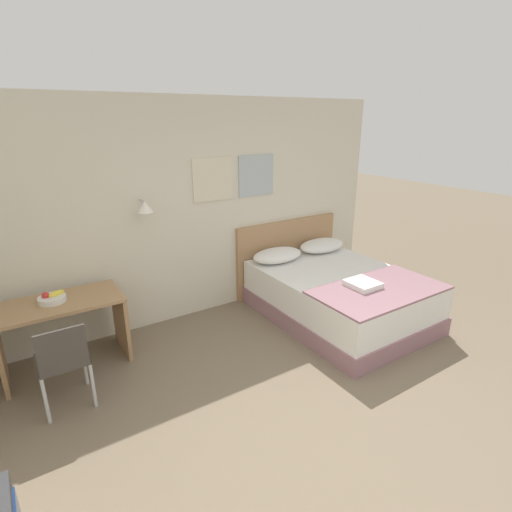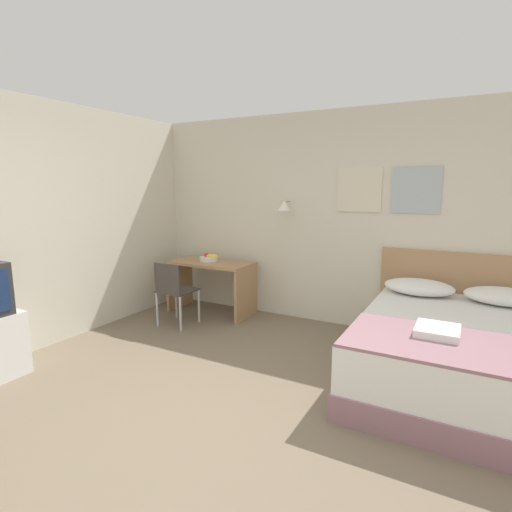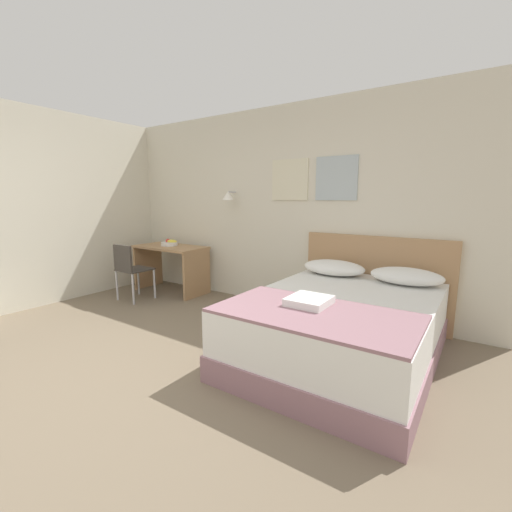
{
  "view_description": "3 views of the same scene",
  "coord_description": "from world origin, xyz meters",
  "px_view_note": "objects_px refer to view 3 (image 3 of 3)",
  "views": [
    {
      "loc": [
        -1.85,
        -1.61,
        2.42
      ],
      "look_at": [
        0.23,
        1.6,
        1.08
      ],
      "focal_mm": 28.0,
      "sensor_mm": 36.0,
      "label": 1
    },
    {
      "loc": [
        1.56,
        -2.05,
        1.75
      ],
      "look_at": [
        -0.49,
        1.71,
        0.99
      ],
      "focal_mm": 28.0,
      "sensor_mm": 36.0,
      "label": 2
    },
    {
      "loc": [
        2.53,
        -1.27,
        1.47
      ],
      "look_at": [
        0.39,
        1.89,
        0.82
      ],
      "focal_mm": 24.0,
      "sensor_mm": 36.0,
      "label": 3
    }
  ],
  "objects_px": {
    "bed": "(341,327)",
    "pillow_right": "(406,276)",
    "desk": "(171,260)",
    "fruit_bowl": "(169,243)",
    "folded_towel_near_foot": "(309,301)",
    "pillow_left": "(334,268)",
    "headboard": "(375,281)",
    "desk_chair": "(130,267)",
    "throw_blanket": "(314,313)"
  },
  "relations": [
    {
      "from": "desk_chair",
      "to": "headboard",
      "type": "bearing_deg",
      "value": 18.28
    },
    {
      "from": "fruit_bowl",
      "to": "folded_towel_near_foot",
      "type": "bearing_deg",
      "value": -22.08
    },
    {
      "from": "bed",
      "to": "pillow_left",
      "type": "height_order",
      "value": "pillow_left"
    },
    {
      "from": "bed",
      "to": "desk",
      "type": "distance_m",
      "value": 3.14
    },
    {
      "from": "throw_blanket",
      "to": "pillow_right",
      "type": "bearing_deg",
      "value": 74.33
    },
    {
      "from": "headboard",
      "to": "folded_towel_near_foot",
      "type": "height_order",
      "value": "headboard"
    },
    {
      "from": "pillow_right",
      "to": "folded_towel_near_foot",
      "type": "relative_size",
      "value": 2.12
    },
    {
      "from": "bed",
      "to": "fruit_bowl",
      "type": "bearing_deg",
      "value": 166.38
    },
    {
      "from": "pillow_left",
      "to": "pillow_right",
      "type": "distance_m",
      "value": 0.78
    },
    {
      "from": "throw_blanket",
      "to": "fruit_bowl",
      "type": "bearing_deg",
      "value": 156.33
    },
    {
      "from": "headboard",
      "to": "fruit_bowl",
      "type": "relative_size",
      "value": 6.48
    },
    {
      "from": "pillow_left",
      "to": "throw_blanket",
      "type": "height_order",
      "value": "pillow_left"
    },
    {
      "from": "pillow_right",
      "to": "folded_towel_near_foot",
      "type": "distance_m",
      "value": 1.34
    },
    {
      "from": "desk",
      "to": "pillow_left",
      "type": "bearing_deg",
      "value": 1.28
    },
    {
      "from": "fruit_bowl",
      "to": "throw_blanket",
      "type": "bearing_deg",
      "value": -23.67
    },
    {
      "from": "pillow_left",
      "to": "desk_chair",
      "type": "relative_size",
      "value": 0.87
    },
    {
      "from": "bed",
      "to": "pillow_right",
      "type": "height_order",
      "value": "pillow_right"
    },
    {
      "from": "desk_chair",
      "to": "desk",
      "type": "bearing_deg",
      "value": 81.99
    },
    {
      "from": "desk_chair",
      "to": "throw_blanket",
      "type": "bearing_deg",
      "value": -11.57
    },
    {
      "from": "throw_blanket",
      "to": "folded_towel_near_foot",
      "type": "relative_size",
      "value": 4.49
    },
    {
      "from": "throw_blanket",
      "to": "desk_chair",
      "type": "relative_size",
      "value": 1.84
    },
    {
      "from": "pillow_left",
      "to": "pillow_right",
      "type": "bearing_deg",
      "value": 0.0
    },
    {
      "from": "desk_chair",
      "to": "pillow_right",
      "type": "bearing_deg",
      "value": 11.89
    },
    {
      "from": "bed",
      "to": "pillow_left",
      "type": "distance_m",
      "value": 0.95
    },
    {
      "from": "pillow_right",
      "to": "folded_towel_near_foot",
      "type": "bearing_deg",
      "value": -111.94
    },
    {
      "from": "folded_towel_near_foot",
      "to": "throw_blanket",
      "type": "bearing_deg",
      "value": -52.89
    },
    {
      "from": "folded_towel_near_foot",
      "to": "desk",
      "type": "height_order",
      "value": "desk"
    },
    {
      "from": "throw_blanket",
      "to": "bed",
      "type": "bearing_deg",
      "value": 90.0
    },
    {
      "from": "throw_blanket",
      "to": "desk_chair",
      "type": "bearing_deg",
      "value": 168.43
    },
    {
      "from": "pillow_right",
      "to": "headboard",
      "type": "bearing_deg",
      "value": 142.88
    },
    {
      "from": "pillow_left",
      "to": "throw_blanket",
      "type": "xyz_separation_m",
      "value": [
        0.39,
        -1.39,
        -0.07
      ]
    },
    {
      "from": "bed",
      "to": "throw_blanket",
      "type": "xyz_separation_m",
      "value": [
        -0.0,
        -0.61,
        0.31
      ]
    },
    {
      "from": "bed",
      "to": "pillow_left",
      "type": "bearing_deg",
      "value": 116.51
    },
    {
      "from": "desk",
      "to": "desk_chair",
      "type": "bearing_deg",
      "value": -98.01
    },
    {
      "from": "folded_towel_near_foot",
      "to": "bed",
      "type": "bearing_deg",
      "value": 76.49
    },
    {
      "from": "headboard",
      "to": "throw_blanket",
      "type": "height_order",
      "value": "headboard"
    },
    {
      "from": "desk",
      "to": "fruit_bowl",
      "type": "distance_m",
      "value": 0.26
    },
    {
      "from": "desk",
      "to": "throw_blanket",
      "type": "bearing_deg",
      "value": -23.56
    },
    {
      "from": "bed",
      "to": "headboard",
      "type": "bearing_deg",
      "value": 90.0
    },
    {
      "from": "pillow_left",
      "to": "headboard",
      "type": "bearing_deg",
      "value": 37.12
    },
    {
      "from": "pillow_right",
      "to": "desk",
      "type": "bearing_deg",
      "value": -179.01
    },
    {
      "from": "throw_blanket",
      "to": "desk",
      "type": "relative_size",
      "value": 1.31
    },
    {
      "from": "desk",
      "to": "desk_chair",
      "type": "relative_size",
      "value": 1.4
    },
    {
      "from": "pillow_right",
      "to": "fruit_bowl",
      "type": "bearing_deg",
      "value": -179.5
    },
    {
      "from": "headboard",
      "to": "desk",
      "type": "bearing_deg",
      "value": -173.38
    },
    {
      "from": "folded_towel_near_foot",
      "to": "fruit_bowl",
      "type": "height_order",
      "value": "fruit_bowl"
    },
    {
      "from": "folded_towel_near_foot",
      "to": "pillow_right",
      "type": "bearing_deg",
      "value": 68.06
    },
    {
      "from": "throw_blanket",
      "to": "folded_towel_near_foot",
      "type": "height_order",
      "value": "folded_towel_near_foot"
    },
    {
      "from": "bed",
      "to": "desk",
      "type": "xyz_separation_m",
      "value": [
        -3.05,
        0.72,
        0.21
      ]
    },
    {
      "from": "pillow_right",
      "to": "throw_blanket",
      "type": "xyz_separation_m",
      "value": [
        -0.39,
        -1.39,
        -0.07
      ]
    }
  ]
}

